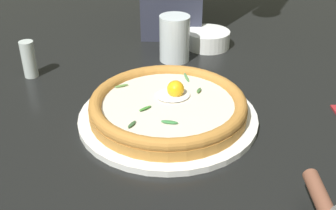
% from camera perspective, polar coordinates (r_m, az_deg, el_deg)
% --- Properties ---
extents(ground_plane, '(2.40, 2.40, 0.03)m').
position_cam_1_polar(ground_plane, '(0.81, -1.90, -2.49)').
color(ground_plane, black).
rests_on(ground_plane, ground).
extents(pizza_plate, '(0.34, 0.34, 0.01)m').
position_cam_1_polar(pizza_plate, '(0.79, 0.00, -1.62)').
color(pizza_plate, white).
rests_on(pizza_plate, ground).
extents(pizza, '(0.30, 0.30, 0.06)m').
position_cam_1_polar(pizza, '(0.78, 0.01, -0.03)').
color(pizza, '#BE8037').
rests_on(pizza, pizza_plate).
extents(side_bowl, '(0.12, 0.12, 0.04)m').
position_cam_1_polar(side_bowl, '(1.11, 5.49, 9.05)').
color(side_bowl, white).
rests_on(side_bowl, ground).
extents(drinking_glass, '(0.07, 0.07, 0.11)m').
position_cam_1_polar(drinking_glass, '(1.02, 0.91, 8.74)').
color(drinking_glass, silver).
rests_on(drinking_glass, ground).
extents(pepper_shaker, '(0.03, 0.03, 0.08)m').
position_cam_1_polar(pepper_shaker, '(0.99, -18.62, 6.00)').
color(pepper_shaker, silver).
rests_on(pepper_shaker, ground).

